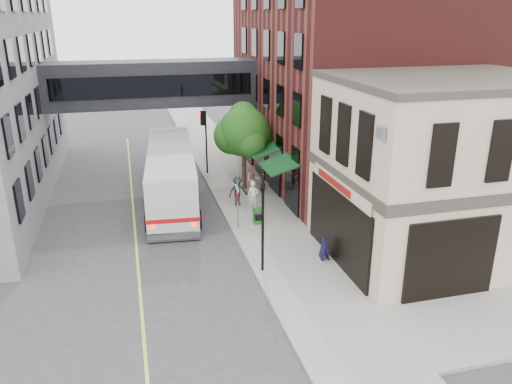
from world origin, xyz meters
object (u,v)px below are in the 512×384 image
bus (171,173)px  pedestrian_a (253,196)px  sandwich_board (325,249)px  pedestrian_b (253,180)px  newspaper_box (258,216)px  pedestrian_c (238,191)px

bus → pedestrian_a: size_ratio=7.03×
bus → sandwich_board: bearing=-58.3°
pedestrian_b → newspaper_box: 4.77m
pedestrian_a → newspaper_box: (-0.22, -1.88, -0.45)m
pedestrian_c → newspaper_box: pedestrian_c is taller
bus → pedestrian_c: (3.67, -2.07, -0.81)m
pedestrian_c → pedestrian_a: bearing=-68.6°
pedestrian_a → pedestrian_b: pedestrian_b is taller
pedestrian_b → newspaper_box: bearing=-108.4°
pedestrian_b → newspaper_box: size_ratio=2.18×
pedestrian_a → pedestrian_c: (-0.66, 1.09, 0.00)m
pedestrian_c → sandwich_board: 8.14m
bus → pedestrian_b: 5.09m
bus → pedestrian_c: bearing=-29.4°
pedestrian_a → pedestrian_c: pedestrian_c is taller
pedestrian_a → newspaper_box: pedestrian_a is taller
newspaper_box → bus: bearing=122.0°
pedestrian_a → sandwich_board: pedestrian_a is taller
newspaper_box → sandwich_board: size_ratio=0.87×
pedestrian_b → sandwich_board: bearing=-91.1°
pedestrian_c → pedestrian_b: bearing=41.5°
pedestrian_b → sandwich_board: size_ratio=1.89×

